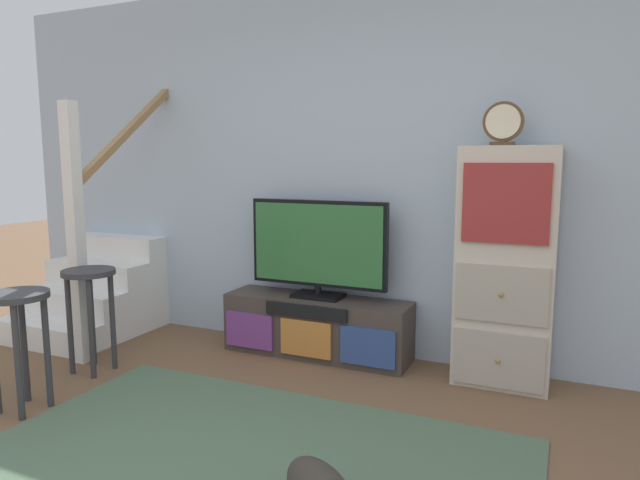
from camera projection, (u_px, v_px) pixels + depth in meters
back_wall at (370, 168)px, 4.02m from camera, size 6.40×0.12×2.70m
area_rug at (232, 474)px, 2.53m from camera, size 2.60×1.80×0.01m
media_console at (317, 327)px, 4.06m from camera, size 1.36×0.38×0.43m
television at (318, 246)px, 4.00m from camera, size 1.03×0.22×0.70m
side_cabinet at (505, 268)px, 3.48m from camera, size 0.58×0.38×1.49m
desk_clock at (503, 124)px, 3.36m from camera, size 0.24×0.08×0.26m
staircase at (113, 282)px, 4.83m from camera, size 1.00×1.36×2.20m
bar_stool_near at (19, 323)px, 3.12m from camera, size 0.34×0.34×0.68m
bar_stool_far at (90, 296)px, 3.71m from camera, size 0.34×0.34×0.70m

